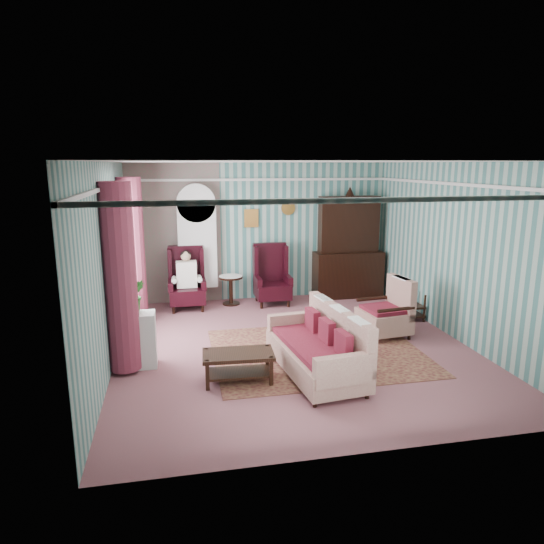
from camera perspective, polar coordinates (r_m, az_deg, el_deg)
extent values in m
plane|color=#895053|center=(7.88, 2.55, -8.76)|extent=(6.00, 6.00, 0.00)
cube|color=#3C6D69|center=(10.38, -1.37, 4.74)|extent=(5.50, 0.02, 2.90)
cube|color=#3C6D69|center=(4.71, 11.58, -5.20)|extent=(5.50, 0.02, 2.90)
cube|color=#3C6D69|center=(7.32, -18.71, 0.75)|extent=(0.02, 6.00, 2.90)
cube|color=#3C6D69|center=(8.57, 20.82, 2.23)|extent=(0.02, 6.00, 2.90)
cube|color=silver|center=(7.34, 2.78, 12.82)|extent=(5.50, 6.00, 0.02)
cube|color=#914A5A|center=(10.21, -11.39, 4.36)|extent=(1.90, 0.01, 2.90)
cube|color=silver|center=(7.35, 2.75, 10.09)|extent=(5.50, 6.00, 0.05)
cube|color=white|center=(7.89, -18.02, 2.35)|extent=(0.04, 1.50, 1.90)
cylinder|color=brown|center=(6.88, -17.44, -0.75)|extent=(0.44, 0.44, 2.60)
cylinder|color=brown|center=(8.93, -16.13, 2.31)|extent=(0.44, 0.44, 2.60)
cube|color=#B47030|center=(10.28, -2.46, 6.34)|extent=(0.30, 0.03, 0.38)
cube|color=silver|center=(10.12, -8.76, 2.50)|extent=(0.80, 0.28, 2.24)
cube|color=black|center=(10.65, 9.04, 3.31)|extent=(1.50, 0.56, 2.36)
cube|color=black|center=(9.83, -10.00, -0.79)|extent=(0.76, 0.80, 1.25)
cube|color=black|center=(10.02, 0.05, -0.34)|extent=(0.76, 0.80, 1.25)
cylinder|color=black|center=(10.11, -4.85, -2.16)|extent=(0.50, 0.50, 0.60)
cube|color=black|center=(9.45, 15.94, -3.87)|extent=(0.45, 0.38, 0.54)
cube|color=white|center=(7.28, -15.65, -7.72)|extent=(0.55, 0.35, 0.80)
cube|color=#531B20|center=(7.69, 5.30, -9.33)|extent=(3.20, 2.60, 0.01)
cube|color=beige|center=(6.72, 5.13, -7.93)|extent=(1.22, 2.00, 1.04)
cube|color=beige|center=(8.41, 13.11, -3.86)|extent=(0.86, 0.91, 1.07)
cube|color=black|center=(6.65, -3.98, -11.08)|extent=(0.98, 0.57, 0.41)
imported|color=#244C18|center=(7.00, -16.85, -3.55)|extent=(0.39, 0.35, 0.38)
imported|color=#1E5019|center=(7.23, -15.73, -2.65)|extent=(0.30, 0.26, 0.45)
imported|color=#1A551E|center=(7.17, -16.18, -3.02)|extent=(0.25, 0.25, 0.41)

